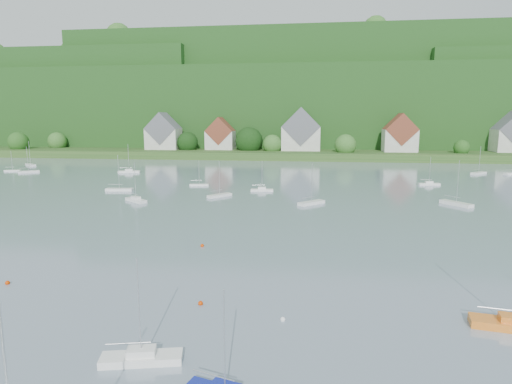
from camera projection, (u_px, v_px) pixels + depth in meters
far_shore_strip at (290, 152)px, 196.33m from camera, size 600.00×60.00×3.00m
forested_ridge at (298, 107)px, 259.70m from camera, size 620.00×181.22×69.89m
village_building_0 at (164, 134)px, 189.36m from camera, size 14.00×10.40×16.00m
village_building_1 at (220, 136)px, 188.22m from camera, size 12.00×9.36×14.00m
village_building_2 at (301, 133)px, 182.49m from camera, size 16.00×11.44×18.00m
village_building_3 at (400, 136)px, 175.53m from camera, size 13.00×10.40×15.50m
near_sailboat_3 at (141, 357)px, 29.35m from camera, size 5.68×2.71×7.39m
mooring_buoy_0 at (201, 305)px, 38.52m from camera, size 0.45×0.45×0.45m
mooring_buoy_1 at (283, 321)px, 35.44m from camera, size 0.43×0.43×0.43m
mooring_buoy_3 at (202, 247)px, 55.93m from camera, size 0.47×0.47×0.47m
mooring_buoy_5 at (8, 284)px, 43.32m from camera, size 0.45×0.45×0.45m
far_sailboat_cluster at (314, 181)px, 111.08m from camera, size 201.47×63.69×8.71m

